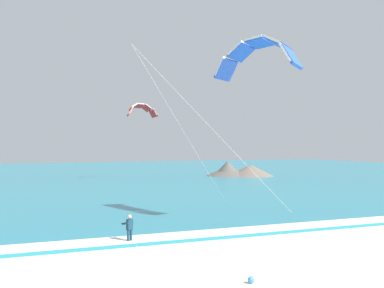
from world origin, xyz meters
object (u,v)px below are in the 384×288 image
object	(u,v)px
beach_ball	(251,280)
kite_distant	(141,109)
kite_primary	(257,53)
surfboard	(130,245)
kitesurfer	(129,228)

from	to	relation	value
beach_ball	kite_distant	bearing A→B (deg)	80.11
kite_distant	beach_ball	xyz separation A→B (m)	(-8.82, -50.61, -11.09)
kite_primary	kite_distant	size ratio (longest dim) A/B	2.16
surfboard	kite_primary	bearing A→B (deg)	17.34
kite_primary	beach_ball	bearing A→B (deg)	-121.02
kite_distant	beach_ball	bearing A→B (deg)	-99.89
kite_primary	beach_ball	size ratio (longest dim) A/B	43.48
beach_ball	kite_primary	bearing A→B (deg)	58.98
kitesurfer	kite_distant	size ratio (longest dim) A/B	0.31
kite_distant	beach_ball	size ratio (longest dim) A/B	20.09
kitesurfer	kite_primary	distance (m)	15.20
surfboard	beach_ball	xyz separation A→B (m)	(2.96, -8.42, 0.11)
kite_distant	beach_ball	world-z (taller)	kite_distant
kite_primary	surfboard	bearing A→B (deg)	-162.66
kite_primary	kitesurfer	bearing A→B (deg)	-162.76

